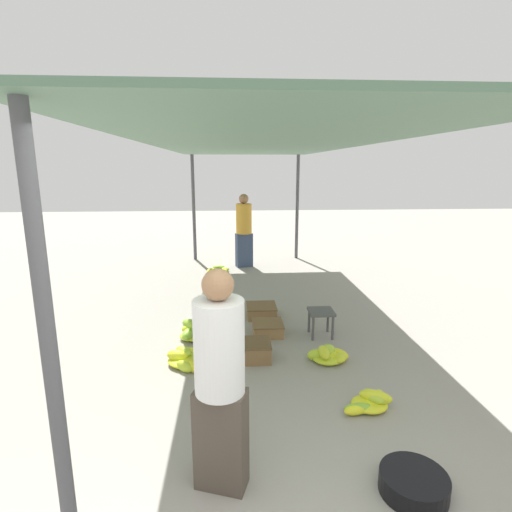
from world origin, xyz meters
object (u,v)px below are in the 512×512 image
at_px(crate_near, 261,311).
at_px(banana_pile_left_1, 193,332).
at_px(stool, 321,315).
at_px(banana_pile_left_0, 188,359).
at_px(shopper_walking_mid, 244,229).
at_px(crate_far, 268,328).
at_px(basin_black, 414,484).
at_px(banana_pile_right_1, 369,402).
at_px(banana_pile_left_2, 218,270).
at_px(vendor_foreground, 220,379).
at_px(banana_pile_right_0, 329,355).
at_px(crate_mid, 254,350).

bearing_deg(crate_near, banana_pile_left_1, -142.25).
height_order(stool, banana_pile_left_0, stool).
bearing_deg(shopper_walking_mid, crate_far, -87.36).
relative_size(basin_black, crate_near, 1.05).
distance_m(banana_pile_right_1, crate_near, 2.67).
height_order(banana_pile_left_0, crate_far, banana_pile_left_0).
relative_size(banana_pile_left_2, shopper_walking_mid, 0.34).
height_order(stool, banana_pile_right_1, stool).
distance_m(vendor_foreground, banana_pile_right_1, 1.83).
bearing_deg(banana_pile_right_0, vendor_foreground, -124.34).
relative_size(banana_pile_right_1, crate_mid, 1.38).
bearing_deg(crate_near, crate_far, -87.11).
distance_m(banana_pile_left_0, crate_near, 1.80).
bearing_deg(banana_pile_left_1, basin_black, -56.78).
distance_m(banana_pile_left_2, shopper_walking_mid, 1.15).
xyz_separation_m(crate_near, crate_far, (0.03, -0.68, -0.01)).
xyz_separation_m(banana_pile_left_1, banana_pile_right_1, (1.85, -1.76, -0.03)).
relative_size(basin_black, crate_mid, 1.21).
distance_m(vendor_foreground, banana_pile_left_1, 2.75).
relative_size(banana_pile_left_1, banana_pile_right_1, 0.89).
height_order(crate_mid, shopper_walking_mid, shopper_walking_mid).
xyz_separation_m(vendor_foreground, banana_pile_right_0, (1.27, 1.86, -0.78)).
bearing_deg(banana_pile_left_2, crate_mid, -82.45).
xyz_separation_m(stool, crate_near, (-0.77, 0.79, -0.21)).
height_order(vendor_foreground, banana_pile_left_1, vendor_foreground).
relative_size(basin_black, banana_pile_right_1, 0.88).
bearing_deg(banana_pile_left_1, banana_pile_left_2, 85.99).
relative_size(banana_pile_left_1, shopper_walking_mid, 0.29).
height_order(basin_black, crate_far, crate_far).
bearing_deg(banana_pile_left_2, crate_far, -77.09).
bearing_deg(banana_pile_left_2, vendor_foreground, -88.23).
bearing_deg(banana_pile_left_0, banana_pile_right_1, -29.29).
relative_size(banana_pile_left_0, banana_pile_right_0, 1.08).
bearing_deg(crate_near, banana_pile_left_0, -123.76).
distance_m(banana_pile_right_1, crate_mid, 1.53).
bearing_deg(shopper_walking_mid, crate_near, -87.41).
xyz_separation_m(stool, banana_pile_left_2, (-1.52, 3.55, -0.25)).
height_order(banana_pile_right_0, shopper_walking_mid, shopper_walking_mid).
relative_size(vendor_foreground, shopper_walking_mid, 0.97).
relative_size(banana_pile_left_1, crate_near, 1.06).
xyz_separation_m(banana_pile_left_1, banana_pile_left_2, (0.25, 3.54, -0.05)).
relative_size(banana_pile_left_0, crate_mid, 1.46).
height_order(basin_black, crate_near, crate_near).
height_order(banana_pile_left_1, crate_mid, banana_pile_left_1).
bearing_deg(crate_near, stool, -45.91).
xyz_separation_m(stool, crate_far, (-0.73, 0.11, -0.22)).
relative_size(banana_pile_left_2, crate_near, 1.26).
relative_size(banana_pile_right_0, shopper_walking_mid, 0.32).
bearing_deg(banana_pile_right_1, banana_pile_left_0, 150.71).
xyz_separation_m(banana_pile_left_0, crate_near, (1.00, 1.50, 0.03)).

